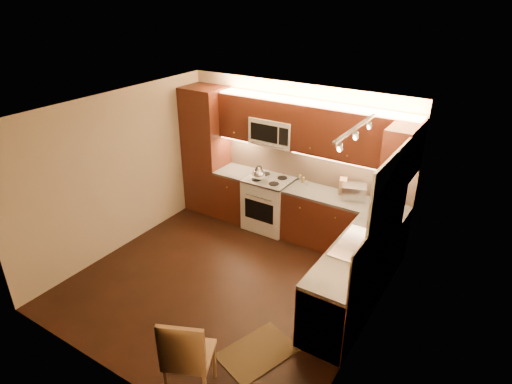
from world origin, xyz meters
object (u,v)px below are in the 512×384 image
Objects in this scene: microwave at (274,131)px; toaster_oven at (354,192)px; sink at (360,240)px; kettle at (258,173)px; dining_chair at (189,353)px; stove at (269,203)px; knife_block at (343,186)px; soap_bottle at (386,229)px.

microwave is 2.09× the size of toaster_oven.
kettle is (-2.14, 1.01, 0.07)m from sink.
stove is at bearing 83.44° from dining_chair.
microwave is at bearing 163.70° from knife_block.
soap_bottle reaches higher than sink.
microwave is 3.86m from dining_chair.
microwave is at bearing 172.32° from soap_bottle.
toaster_oven reaches higher than soap_bottle.
sink is at bearing -32.21° from microwave.
kettle reaches higher than soap_bottle.
toaster_oven is (1.45, -0.03, -0.71)m from microwave.
knife_block is at bearing 2.48° from microwave.
soap_bottle is at bearing -20.41° from microwave.
stove is at bearing 169.92° from knife_block.
toaster_oven is at bearing 59.67° from dining_chair.
stove is 0.88× the size of dining_chair.
knife_block reaches higher than soap_bottle.
toaster_oven is 1.50× the size of knife_block.
kettle is 0.24× the size of dining_chair.
soap_bottle is at bearing -3.77° from kettle.
microwave reaches higher than toaster_oven.
soap_bottle is at bearing 66.63° from sink.
microwave is 4.35× the size of soap_bottle.
sink is at bearing -29.36° from stove.
dining_chair is at bearing -72.21° from stove.
stove is at bearing 175.48° from soap_bottle.
sink reaches higher than dining_chair.
microwave is at bearing 147.79° from sink.
knife_block is at bearing 120.37° from sink.
knife_block reaches higher than stove.
sink is 1.52m from knife_block.
stove is at bearing 150.64° from sink.
microwave is 3.03× the size of kettle.
knife_block reaches higher than dining_chair.
stove is at bearing 49.34° from kettle.
sink is 1.35m from toaster_oven.
dining_chair is (-0.92, -2.25, -0.45)m from sink.
sink is (2.00, -1.26, -0.74)m from microwave.
stove is 5.27× the size of soap_bottle.
sink is 2.36× the size of toaster_oven.
stove is at bearing 166.92° from toaster_oven.
sink reaches higher than stove.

